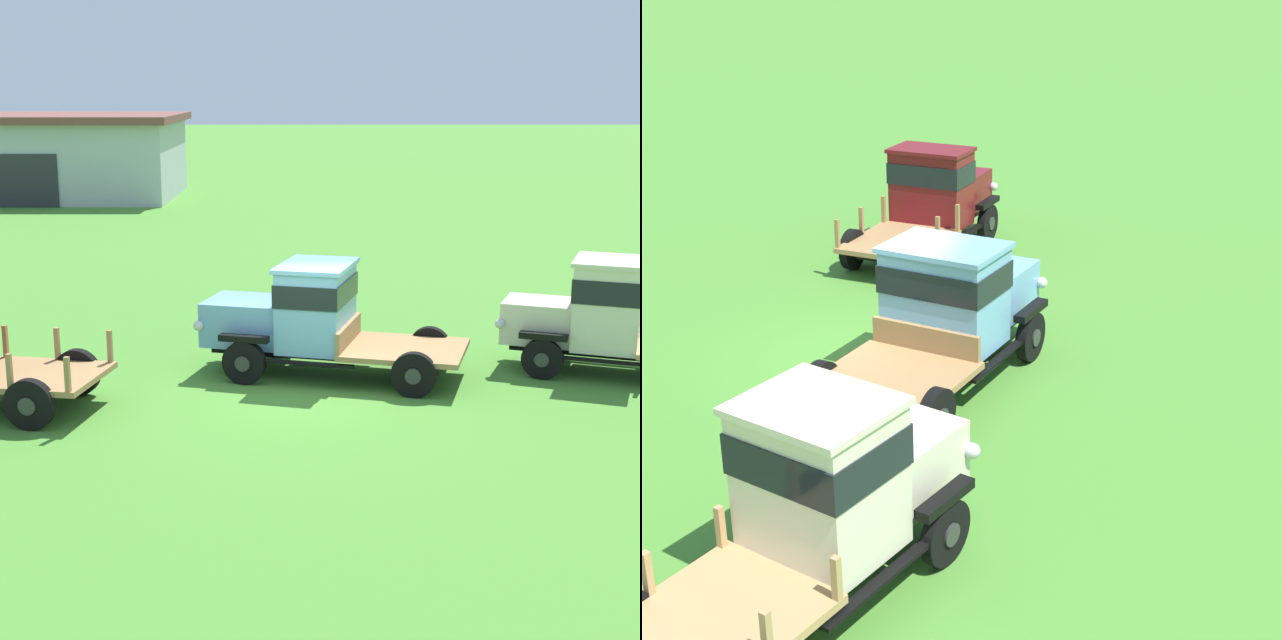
% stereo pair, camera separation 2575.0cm
% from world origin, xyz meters
% --- Properties ---
extents(ground_plane, '(240.00, 240.00, 0.00)m').
position_xyz_m(ground_plane, '(0.00, 0.00, 0.00)').
color(ground_plane, '#47842D').
extents(vintage_truck_second_in_line, '(5.35, 3.11, 2.17)m').
position_xyz_m(vintage_truck_second_in_line, '(0.07, 1.27, 1.13)').
color(vintage_truck_second_in_line, black).
rests_on(vintage_truck_second_in_line, ground).
extents(vintage_truck_midrow_center, '(4.98, 3.13, 2.24)m').
position_xyz_m(vintage_truck_midrow_center, '(5.71, 1.33, 1.16)').
color(vintage_truck_midrow_center, black).
rests_on(vintage_truck_midrow_center, ground).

